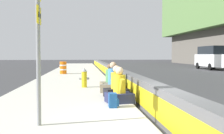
{
  "coord_description": "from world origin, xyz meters",
  "views": [
    {
      "loc": [
        -6.2,
        1.92,
        1.62
      ],
      "look_at": [
        7.06,
        0.53,
        1.01
      ],
      "focal_mm": 43.25,
      "sensor_mm": 36.0,
      "label": 1
    }
  ],
  "objects": [
    {
      "name": "parked_car_midline",
      "position": [
        22.07,
        -12.13,
        1.35
      ],
      "size": [
        5.15,
        2.2,
        2.56
      ],
      "color": "silver",
      "rests_on": "ground_plane"
    },
    {
      "name": "seated_person_far",
      "position": [
        5.48,
        0.79,
        0.48
      ],
      "size": [
        0.76,
        0.86,
        1.08
      ],
      "color": "#706651",
      "rests_on": "sidewalk_strip"
    },
    {
      "name": "fire_hydrant",
      "position": [
        6.09,
        1.9,
        0.59
      ],
      "size": [
        0.26,
        0.46,
        0.88
      ],
      "color": "gold",
      "rests_on": "sidewalk_strip"
    },
    {
      "name": "construction_barrel",
      "position": [
        14.98,
        3.51,
        0.62
      ],
      "size": [
        0.54,
        0.54,
        0.95
      ],
      "color": "orange",
      "rests_on": "sidewalk_strip"
    },
    {
      "name": "ground_plane",
      "position": [
        0.0,
        0.0,
        0.0
      ],
      "size": [
        160.0,
        160.0,
        0.0
      ],
      "primitive_type": "plane",
      "color": "#353538",
      "rests_on": "ground"
    },
    {
      "name": "jersey_barrier",
      "position": [
        0.0,
        0.0,
        0.42
      ],
      "size": [
        76.0,
        0.45,
        0.85
      ],
      "color": "#545456",
      "rests_on": "ground_plane"
    },
    {
      "name": "seated_person_foreground",
      "position": [
        2.04,
        0.82,
        0.49
      ],
      "size": [
        0.81,
        0.9,
        1.11
      ],
      "color": "#23284C",
      "rests_on": "sidewalk_strip"
    },
    {
      "name": "backpack",
      "position": [
        1.3,
        1.1,
        0.33
      ],
      "size": [
        0.32,
        0.28,
        0.4
      ],
      "color": "navy",
      "rests_on": "sidewalk_strip"
    },
    {
      "name": "seated_person_rear",
      "position": [
        4.33,
        0.77,
        0.52
      ],
      "size": [
        0.98,
        1.06,
        1.2
      ],
      "color": "#706651",
      "rests_on": "sidewalk_strip"
    },
    {
      "name": "sidewalk_strip",
      "position": [
        0.0,
        2.65,
        0.07
      ],
      "size": [
        80.0,
        4.4,
        0.14
      ],
      "primitive_type": "cube",
      "color": "#B5B2A8",
      "rests_on": "ground_plane"
    },
    {
      "name": "route_sign_post",
      "position": [
        -0.47,
        2.85,
        2.23
      ],
      "size": [
        0.44,
        0.09,
        3.6
      ],
      "color": "gray",
      "rests_on": "sidewalk_strip"
    },
    {
      "name": "seated_person_middle",
      "position": [
        3.11,
        0.79,
        0.49
      ],
      "size": [
        0.8,
        0.89,
        1.11
      ],
      "color": "black",
      "rests_on": "sidewalk_strip"
    }
  ]
}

